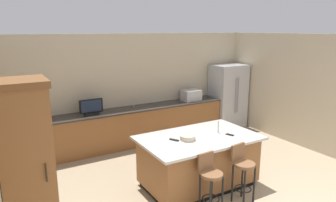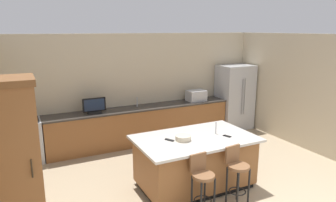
{
  "view_description": "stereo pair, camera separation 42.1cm",
  "coord_description": "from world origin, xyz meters",
  "px_view_note": "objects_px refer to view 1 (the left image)",
  "views": [
    {
      "loc": [
        -3.14,
        -2.14,
        2.79
      ],
      "look_at": [
        -0.07,
        3.13,
        1.35
      ],
      "focal_mm": 32.85,
      "sensor_mm": 36.0,
      "label": 1
    },
    {
      "loc": [
        -2.77,
        -2.34,
        2.79
      ],
      "look_at": [
        -0.07,
        3.13,
        1.35
      ],
      "focal_mm": 32.85,
      "sensor_mm": 36.0,
      "label": 2
    }
  ],
  "objects_px": {
    "bar_stool_left": "(210,178)",
    "bar_stool_right": "(242,169)",
    "refrigerator": "(228,96)",
    "microwave": "(191,95)",
    "range_oven": "(20,145)",
    "fruit_bowl": "(188,137)",
    "cabinet_tower": "(27,171)",
    "tv_monitor": "(91,108)",
    "cell_phone": "(230,135)",
    "kitchen_island": "(198,161)",
    "tv_remote": "(174,140)"
  },
  "relations": [
    {
      "from": "fruit_bowl",
      "to": "cell_phone",
      "type": "bearing_deg",
      "value": -12.31
    },
    {
      "from": "tv_monitor",
      "to": "bar_stool_left",
      "type": "height_order",
      "value": "tv_monitor"
    },
    {
      "from": "range_oven",
      "to": "fruit_bowl",
      "type": "bearing_deg",
      "value": -45.66
    },
    {
      "from": "microwave",
      "to": "kitchen_island",
      "type": "bearing_deg",
      "value": -121.63
    },
    {
      "from": "refrigerator",
      "to": "range_oven",
      "type": "bearing_deg",
      "value": 179.48
    },
    {
      "from": "microwave",
      "to": "bar_stool_right",
      "type": "xyz_separation_m",
      "value": [
        -1.23,
        -3.28,
        -0.47
      ]
    },
    {
      "from": "kitchen_island",
      "to": "bar_stool_right",
      "type": "height_order",
      "value": "bar_stool_right"
    },
    {
      "from": "bar_stool_left",
      "to": "bar_stool_right",
      "type": "relative_size",
      "value": 0.97
    },
    {
      "from": "kitchen_island",
      "to": "cabinet_tower",
      "type": "height_order",
      "value": "cabinet_tower"
    },
    {
      "from": "cell_phone",
      "to": "tv_remote",
      "type": "relative_size",
      "value": 0.88
    },
    {
      "from": "cabinet_tower",
      "to": "tv_monitor",
      "type": "bearing_deg",
      "value": 61.0
    },
    {
      "from": "bar_stool_right",
      "to": "fruit_bowl",
      "type": "relative_size",
      "value": 3.67
    },
    {
      "from": "tv_remote",
      "to": "kitchen_island",
      "type": "bearing_deg",
      "value": -35.52
    },
    {
      "from": "refrigerator",
      "to": "tv_monitor",
      "type": "height_order",
      "value": "refrigerator"
    },
    {
      "from": "kitchen_island",
      "to": "bar_stool_right",
      "type": "xyz_separation_m",
      "value": [
        0.29,
        -0.81,
        0.11
      ]
    },
    {
      "from": "refrigerator",
      "to": "bar_stool_right",
      "type": "distance_m",
      "value": 4.08
    },
    {
      "from": "cabinet_tower",
      "to": "range_oven",
      "type": "bearing_deg",
      "value": 87.77
    },
    {
      "from": "refrigerator",
      "to": "cabinet_tower",
      "type": "height_order",
      "value": "cabinet_tower"
    },
    {
      "from": "microwave",
      "to": "bar_stool_left",
      "type": "xyz_separation_m",
      "value": [
        -1.86,
        -3.25,
        -0.49
      ]
    },
    {
      "from": "bar_stool_right",
      "to": "range_oven",
      "type": "bearing_deg",
      "value": 125.55
    },
    {
      "from": "cabinet_tower",
      "to": "tv_remote",
      "type": "distance_m",
      "value": 2.42
    },
    {
      "from": "tv_monitor",
      "to": "cell_phone",
      "type": "height_order",
      "value": "tv_monitor"
    },
    {
      "from": "range_oven",
      "to": "bar_stool_left",
      "type": "xyz_separation_m",
      "value": [
        2.36,
        -3.25,
        0.1
      ]
    },
    {
      "from": "range_oven",
      "to": "fruit_bowl",
      "type": "relative_size",
      "value": 3.5
    },
    {
      "from": "microwave",
      "to": "bar_stool_right",
      "type": "relative_size",
      "value": 0.49
    },
    {
      "from": "refrigerator",
      "to": "range_oven",
      "type": "distance_m",
      "value": 5.48
    },
    {
      "from": "tv_monitor",
      "to": "bar_stool_right",
      "type": "distance_m",
      "value": 3.59
    },
    {
      "from": "bar_stool_right",
      "to": "fruit_bowl",
      "type": "bearing_deg",
      "value": 118.28
    },
    {
      "from": "range_oven",
      "to": "bar_stool_right",
      "type": "height_order",
      "value": "bar_stool_right"
    },
    {
      "from": "range_oven",
      "to": "cell_phone",
      "type": "distance_m",
      "value": 4.23
    },
    {
      "from": "fruit_bowl",
      "to": "cell_phone",
      "type": "height_order",
      "value": "fruit_bowl"
    },
    {
      "from": "cabinet_tower",
      "to": "microwave",
      "type": "distance_m",
      "value": 5.26
    },
    {
      "from": "bar_stool_right",
      "to": "bar_stool_left",
      "type": "bearing_deg",
      "value": 169.89
    },
    {
      "from": "cabinet_tower",
      "to": "bar_stool_right",
      "type": "distance_m",
      "value": 3.18
    },
    {
      "from": "kitchen_island",
      "to": "tv_remote",
      "type": "xyz_separation_m",
      "value": [
        -0.47,
        0.06,
        0.47
      ]
    },
    {
      "from": "fruit_bowl",
      "to": "tv_remote",
      "type": "height_order",
      "value": "fruit_bowl"
    },
    {
      "from": "cabinet_tower",
      "to": "bar_stool_right",
      "type": "xyz_separation_m",
      "value": [
        3.11,
        -0.32,
        -0.58
      ]
    },
    {
      "from": "bar_stool_right",
      "to": "cell_phone",
      "type": "xyz_separation_m",
      "value": [
        0.25,
        0.61,
        0.35
      ]
    },
    {
      "from": "cell_phone",
      "to": "tv_remote",
      "type": "xyz_separation_m",
      "value": [
        -1.01,
        0.27,
        0.01
      ]
    },
    {
      "from": "kitchen_island",
      "to": "bar_stool_left",
      "type": "height_order",
      "value": "bar_stool_left"
    },
    {
      "from": "cabinet_tower",
      "to": "tv_monitor",
      "type": "relative_size",
      "value": 4.35
    },
    {
      "from": "bar_stool_left",
      "to": "bar_stool_right",
      "type": "distance_m",
      "value": 0.63
    },
    {
      "from": "microwave",
      "to": "bar_stool_left",
      "type": "relative_size",
      "value": 0.51
    },
    {
      "from": "tv_remote",
      "to": "bar_stool_right",
      "type": "bearing_deg",
      "value": -76.99
    },
    {
      "from": "range_oven",
      "to": "bar_stool_right",
      "type": "distance_m",
      "value": 4.44
    },
    {
      "from": "bar_stool_right",
      "to": "cell_phone",
      "type": "distance_m",
      "value": 0.74
    },
    {
      "from": "tv_monitor",
      "to": "fruit_bowl",
      "type": "relative_size",
      "value": 1.95
    },
    {
      "from": "microwave",
      "to": "tv_remote",
      "type": "height_order",
      "value": "microwave"
    },
    {
      "from": "tv_remote",
      "to": "bar_stool_left",
      "type": "bearing_deg",
      "value": -109.02
    },
    {
      "from": "refrigerator",
      "to": "tv_remote",
      "type": "relative_size",
      "value": 10.61
    }
  ]
}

